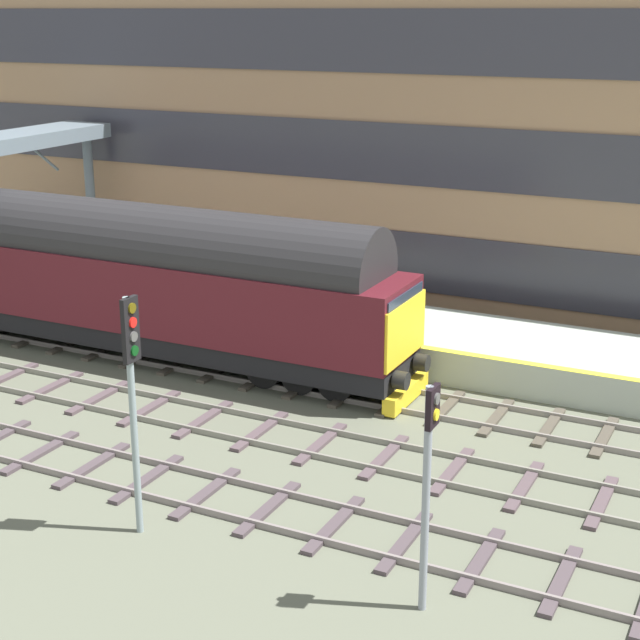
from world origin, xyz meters
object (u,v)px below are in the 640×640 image
at_px(signal_post_far, 132,383).
at_px(platform_number_sign, 369,297).
at_px(diesel_locomotive, 121,274).
at_px(signal_post_mid, 428,473).
at_px(waiting_passenger, 389,295).

xyz_separation_m(signal_post_far, platform_number_sign, (10.80, -0.23, -1.04)).
bearing_deg(diesel_locomotive, signal_post_mid, -123.88).
distance_m(signal_post_mid, waiting_passenger, 12.94).
height_order(diesel_locomotive, waiting_passenger, diesel_locomotive).
bearing_deg(signal_post_mid, signal_post_far, 90.00).
relative_size(diesel_locomotive, platform_number_sign, 10.99).
bearing_deg(signal_post_far, diesel_locomotive, 38.56).
height_order(signal_post_far, platform_number_sign, signal_post_far).
bearing_deg(platform_number_sign, diesel_locomotive, 106.17).
relative_size(diesel_locomotive, signal_post_far, 3.80).
height_order(platform_number_sign, waiting_passenger, platform_number_sign).
distance_m(diesel_locomotive, platform_number_sign, 7.48).
bearing_deg(signal_post_far, signal_post_mid, -90.00).
height_order(diesel_locomotive, signal_post_far, signal_post_far).
xyz_separation_m(signal_post_mid, platform_number_sign, (10.80, 5.80, -0.47)).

